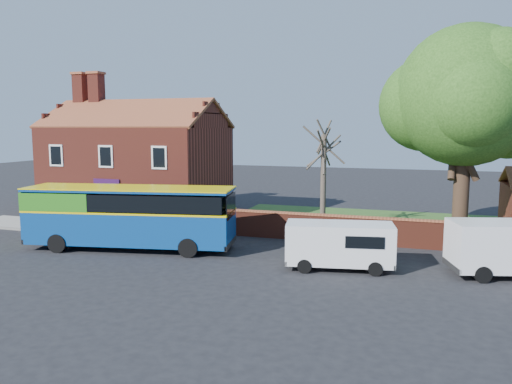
% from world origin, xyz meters
% --- Properties ---
extents(ground, '(120.00, 120.00, 0.00)m').
position_xyz_m(ground, '(0.00, 0.00, 0.00)').
color(ground, black).
rests_on(ground, ground).
extents(pavement, '(18.00, 3.50, 0.12)m').
position_xyz_m(pavement, '(-7.00, 5.75, 0.06)').
color(pavement, gray).
rests_on(pavement, ground).
extents(kerb, '(18.00, 0.15, 0.14)m').
position_xyz_m(kerb, '(-7.00, 4.00, 0.07)').
color(kerb, slate).
rests_on(kerb, ground).
extents(grass_strip, '(26.00, 12.00, 0.04)m').
position_xyz_m(grass_strip, '(13.00, 13.00, 0.02)').
color(grass_strip, '#426B28').
rests_on(grass_strip, ground).
extents(shop_building, '(12.30, 8.13, 10.50)m').
position_xyz_m(shop_building, '(-7.02, 11.50, 3.41)').
color(shop_building, maroon).
rests_on(shop_building, ground).
extents(boundary_wall, '(22.00, 0.38, 1.60)m').
position_xyz_m(boundary_wall, '(13.00, 7.00, 0.81)').
color(boundary_wall, maroon).
rests_on(boundary_wall, ground).
extents(bus, '(11.39, 4.73, 3.37)m').
position_xyz_m(bus, '(-2.12, 1.94, 1.91)').
color(bus, navy).
rests_on(bus, ground).
extents(van_near, '(5.16, 2.79, 2.15)m').
position_xyz_m(van_near, '(9.51, 1.71, 1.20)').
color(van_near, white).
rests_on(van_near, ground).
extents(large_tree, '(10.06, 7.96, 12.27)m').
position_xyz_m(large_tree, '(15.32, 10.19, 8.03)').
color(large_tree, black).
rests_on(large_tree, ground).
extents(bare_tree, '(2.49, 2.97, 6.65)m').
position_xyz_m(bare_tree, '(7.17, 9.93, 3.41)').
color(bare_tree, '#4C4238').
rests_on(bare_tree, ground).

